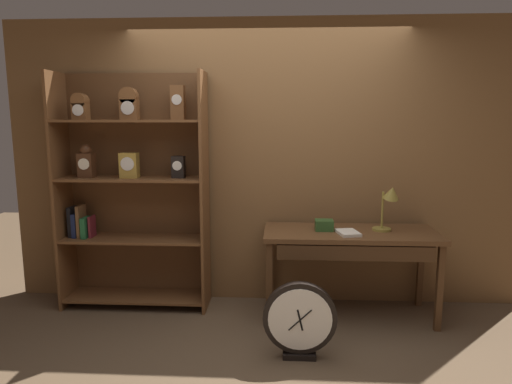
# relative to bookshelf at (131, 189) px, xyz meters

# --- Properties ---
(ground_plane) EXTENTS (10.00, 10.00, 0.00)m
(ground_plane) POSITION_rel_bookshelf_xyz_m (1.22, -1.06, -1.08)
(ground_plane) COLOR brown
(back_wood_panel) EXTENTS (4.80, 0.05, 2.60)m
(back_wood_panel) POSITION_rel_bookshelf_xyz_m (1.22, 0.21, 0.22)
(back_wood_panel) COLOR brown
(back_wood_panel) RESTS_ON ground
(bookshelf) EXTENTS (1.32, 0.38, 2.12)m
(bookshelf) POSITION_rel_bookshelf_xyz_m (0.00, 0.00, 0.00)
(bookshelf) COLOR brown
(bookshelf) RESTS_ON ground
(workbench) EXTENTS (1.47, 0.60, 0.76)m
(workbench) POSITION_rel_bookshelf_xyz_m (1.95, -0.18, -0.41)
(workbench) COLOR brown
(workbench) RESTS_ON ground
(desk_lamp) EXTENTS (0.22, 0.22, 0.41)m
(desk_lamp) POSITION_rel_bookshelf_xyz_m (2.27, -0.15, -0.06)
(desk_lamp) COLOR olive
(desk_lamp) RESTS_ON workbench
(toolbox_small) EXTENTS (0.15, 0.12, 0.09)m
(toolbox_small) POSITION_rel_bookshelf_xyz_m (1.73, -0.14, -0.27)
(toolbox_small) COLOR #2D5123
(toolbox_small) RESTS_ON workbench
(open_repair_manual) EXTENTS (0.20, 0.25, 0.02)m
(open_repair_manual) POSITION_rel_bookshelf_xyz_m (1.91, -0.26, -0.31)
(open_repair_manual) COLOR silver
(open_repair_manual) RESTS_ON workbench
(round_clock_large) EXTENTS (0.53, 0.11, 0.57)m
(round_clock_large) POSITION_rel_bookshelf_xyz_m (1.49, -0.90, -0.79)
(round_clock_large) COLOR black
(round_clock_large) RESTS_ON ground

